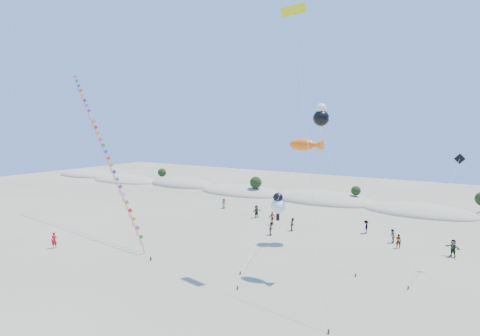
% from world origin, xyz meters
% --- Properties ---
extents(ground, '(160.00, 160.00, 0.00)m').
position_xyz_m(ground, '(0.00, 0.00, 0.00)').
color(ground, '#7F7457').
rests_on(ground, ground).
extents(dune_ridge, '(145.30, 11.49, 5.57)m').
position_xyz_m(dune_ridge, '(1.06, 45.14, 0.11)').
color(dune_ridge, tan).
rests_on(dune_ridge, ground).
extents(kite_train, '(25.80, 10.97, 20.86)m').
position_xyz_m(kite_train, '(-16.50, 12.80, 10.76)').
color(kite_train, '#3F2D1E').
rests_on(kite_train, ground).
extents(fish_kite, '(4.66, 6.64, 12.00)m').
position_xyz_m(fish_kite, '(11.09, 11.73, 11.45)').
color(fish_kite, '#3F2D1E').
rests_on(fish_kite, ground).
extents(cartoon_kite_low, '(2.31, 11.03, 5.73)m').
position_xyz_m(cartoon_kite_low, '(4.98, 18.71, 4.41)').
color(cartoon_kite_low, '#3F2D1E').
rests_on(cartoon_kite_low, ground).
extents(cartoon_kite_high, '(7.92, 9.93, 15.55)m').
position_xyz_m(cartoon_kite_high, '(8.36, 22.46, 14.10)').
color(cartoon_kite_high, '#3F2D1E').
rests_on(cartoon_kite_high, ground).
extents(parafoil_kite, '(8.43, 10.00, 23.49)m').
position_xyz_m(parafoil_kite, '(9.50, 12.29, 22.64)').
color(parafoil_kite, '#3F2D1E').
rests_on(parafoil_kite, ground).
extents(dark_kite, '(3.17, 8.13, 10.60)m').
position_xyz_m(dark_kite, '(21.51, 18.80, 7.38)').
color(dark_kite, '#3F2D1E').
rests_on(dark_kite, ground).
extents(flyer_foreground, '(0.75, 0.68, 1.71)m').
position_xyz_m(flyer_foreground, '(-14.53, 4.42, 0.86)').
color(flyer_foreground, red).
rests_on(flyer_foreground, ground).
extents(beachgoers, '(36.38, 10.22, 1.81)m').
position_xyz_m(beachgoers, '(8.62, 25.96, 0.84)').
color(beachgoers, slate).
rests_on(beachgoers, ground).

